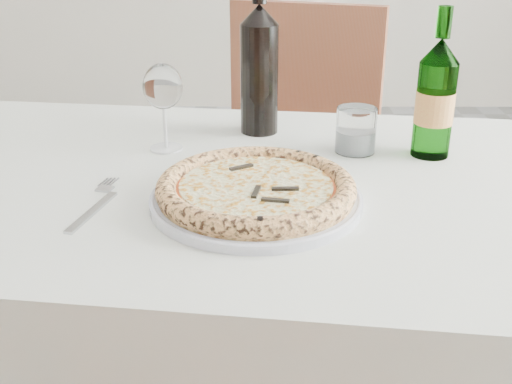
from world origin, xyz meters
TOP-DOWN VIEW (x-y plane):
  - dining_table at (0.12, -0.02)m, footprint 1.41×0.94m
  - chair_far at (0.23, 0.72)m, footprint 0.56×0.56m
  - plate at (0.12, -0.12)m, footprint 0.32×0.32m
  - pizza at (0.12, -0.12)m, footprint 0.30×0.30m
  - fork at (-0.12, -0.13)m, footprint 0.05×0.20m
  - wine_glass at (-0.04, 0.12)m, footprint 0.07×0.07m
  - tumbler at (0.31, 0.11)m, footprint 0.07×0.07m
  - beer_bottle at (0.44, 0.09)m, footprint 0.07×0.07m
  - wine_bottle at (0.13, 0.22)m, footprint 0.07×0.07m

SIDE VIEW (x-z plane):
  - chair_far at x=0.23m, z-range 0.07..1.00m
  - dining_table at x=0.12m, z-range 0.28..1.04m
  - fork at x=-0.12m, z-range 0.76..0.76m
  - plate at x=0.12m, z-range 0.76..0.77m
  - pizza at x=0.12m, z-range 0.77..0.80m
  - tumbler at x=0.31m, z-range 0.75..0.83m
  - beer_bottle at x=0.44m, z-range 0.73..0.99m
  - wine_glass at x=-0.04m, z-range 0.79..0.95m
  - wine_bottle at x=0.13m, z-range 0.73..1.04m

